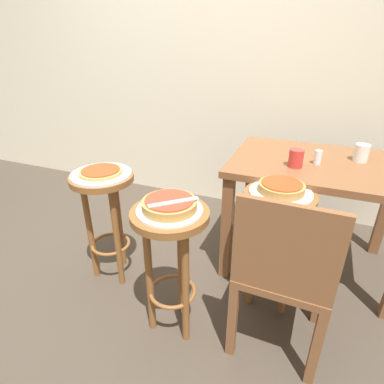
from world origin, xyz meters
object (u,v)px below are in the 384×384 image
object	(u,v)px
pizza_middle	(101,171)
stool_leftside	(276,227)
pizza_foreground	(169,204)
dining_table	(318,179)
cup_near_edge	(296,158)
cup_far_edge	(361,153)
condiment_shaker	(318,157)
serving_plate_middle	(101,174)
serving_plate_foreground	(170,210)
wooden_chair	(284,271)
pizza_server_knife	(174,202)
serving_plate_leftside	(281,193)
stool_middle	(105,205)
pizza_leftside	(281,187)
stool_foreground	(171,247)

from	to	relation	value
pizza_middle	stool_leftside	bearing A→B (deg)	8.09
pizza_foreground	dining_table	bearing A→B (deg)	53.22
cup_near_edge	cup_far_edge	size ratio (longest dim) A/B	1.00
condiment_shaker	serving_plate_middle	bearing A→B (deg)	-154.57
serving_plate_foreground	cup_near_edge	xyz separation A→B (m)	(0.46, 0.66, 0.08)
wooden_chair	pizza_server_knife	world-z (taller)	wooden_chair
stool_leftside	serving_plate_leftside	bearing A→B (deg)	-170.54
stool_middle	stool_leftside	world-z (taller)	same
serving_plate_foreground	dining_table	bearing A→B (deg)	53.22
condiment_shaker	stool_leftside	bearing A→B (deg)	-110.41
pizza_foreground	cup_near_edge	world-z (taller)	cup_near_edge
serving_plate_leftside	pizza_leftside	size ratio (longest dim) A/B	1.38
cup_far_edge	condiment_shaker	world-z (taller)	cup_far_edge
condiment_shaker	cup_near_edge	bearing A→B (deg)	-141.69
pizza_foreground	cup_far_edge	bearing A→B (deg)	48.04
serving_plate_leftside	stool_middle	bearing A→B (deg)	-171.91
serving_plate_foreground	serving_plate_middle	bearing A→B (deg)	156.99
condiment_shaker	pizza_middle	bearing A→B (deg)	-154.57
pizza_foreground	cup_near_edge	size ratio (longest dim) A/B	2.43
stool_foreground	wooden_chair	world-z (taller)	wooden_chair
pizza_leftside	dining_table	distance (m)	0.48
condiment_shaker	pizza_server_knife	distance (m)	0.93
wooden_chair	pizza_server_knife	bearing A→B (deg)	-170.13
serving_plate_foreground	pizza_foreground	distance (m)	0.03
pizza_middle	cup_far_edge	size ratio (longest dim) A/B	2.38
cup_far_edge	stool_foreground	bearing A→B (deg)	-131.96
serving_plate_foreground	stool_middle	world-z (taller)	serving_plate_foreground
stool_foreground	serving_plate_foreground	xyz separation A→B (m)	(-0.00, -0.00, 0.20)
stool_leftside	pizza_leftside	bearing A→B (deg)	180.00
pizza_foreground	stool_foreground	bearing A→B (deg)	90.00
pizza_foreground	pizza_middle	size ratio (longest dim) A/B	1.02
serving_plate_leftside	condiment_shaker	distance (m)	0.42
pizza_server_knife	stool_middle	bearing A→B (deg)	114.13
pizza_middle	condiment_shaker	size ratio (longest dim) A/B	2.93
serving_plate_foreground	pizza_leftside	world-z (taller)	pizza_leftside
pizza_foreground	dining_table	distance (m)	1.00
cup_far_edge	wooden_chair	size ratio (longest dim) A/B	0.12
serving_plate_middle	pizza_middle	xyz separation A→B (m)	(-0.00, 0.00, 0.02)
pizza_middle	pizza_leftside	size ratio (longest dim) A/B	1.07
serving_plate_foreground	serving_plate_leftside	world-z (taller)	same
serving_plate_middle	cup_far_edge	bearing A→B (deg)	26.68
stool_foreground	cup_near_edge	world-z (taller)	cup_near_edge
serving_plate_leftside	pizza_foreground	bearing A→B (deg)	-139.92
stool_middle	dining_table	world-z (taller)	dining_table
stool_middle	serving_plate_leftside	xyz separation A→B (m)	(0.95, 0.14, 0.20)
serving_plate_leftside	pizza_server_knife	distance (m)	0.55
pizza_foreground	pizza_leftside	xyz separation A→B (m)	(0.43, 0.36, 0.00)
stool_foreground	pizza_server_knife	bearing A→B (deg)	-33.69
stool_foreground	cup_far_edge	size ratio (longest dim) A/B	6.94
serving_plate_foreground	pizza_middle	size ratio (longest dim) A/B	1.24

